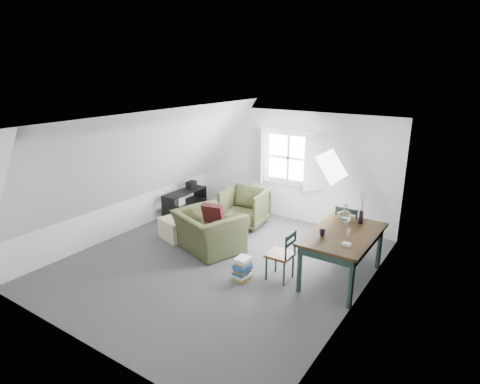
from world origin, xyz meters
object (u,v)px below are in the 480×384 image
Objects in this scene: dining_chair_near at (282,254)px; magazine_stack at (243,269)px; ottoman at (179,228)px; armchair_near at (209,250)px; armchair_far at (245,225)px; dining_table at (343,239)px; dining_chair_far at (348,230)px; media_shelf at (184,205)px.

magazine_stack is at bearing -59.87° from dining_chair_near.
ottoman reaches higher than magazine_stack.
ottoman reaches higher than armchair_near.
dining_chair_near reaches higher than armchair_far.
dining_chair_far is at bearing 100.90° from dining_table.
armchair_near is 2.67m from dining_chair_far.
dining_table is at bearing 3.48° from ottoman.
armchair_near is 0.72× the size of dining_table.
dining_chair_near reaches higher than dining_table.
media_shelf reaches higher than armchair_near.
ottoman is (-0.76, -1.35, 0.21)m from armchair_far.
media_shelf is at bearing 165.93° from dining_table.
dining_chair_far is 1.15× the size of dining_chair_near.
armchair_near is at bearing -175.23° from dining_table.
dining_table reaches higher than media_shelf.
dining_chair_far is (2.43, -0.23, 0.52)m from armchair_far.
dining_chair_near is 0.70m from magazine_stack.
armchair_far is 1.58m from media_shelf.
dining_chair_near is at bearing -49.93° from armchair_far.
dining_chair_near is 3.63m from media_shelf.
dining_chair_far reaches higher than armchair_near.
ottoman is at bearing -102.19° from dining_chair_near.
dining_chair_far is at bearing 152.90° from dining_chair_near.
dining_table reaches higher than armchair_near.
armchair_far is 0.79× the size of media_shelf.
armchair_far is (-0.12, 1.48, 0.00)m from armchair_near.
armchair_near is at bearing -101.83° from dining_chair_near.
dining_table is at bearing -30.40° from armchair_far.
dining_chair_near is 2.25× the size of magazine_stack.
ottoman is at bearing -179.32° from dining_table.
armchair_near is 1.20× the size of dining_chair_far.
dining_table is at bearing 34.11° from magazine_stack.
armchair_far is at bearing -137.49° from dining_chair_near.
dining_table is (3.41, 0.21, 0.51)m from ottoman.
armchair_far reaches higher than magazine_stack.
armchair_far is 2.41× the size of magazine_stack.
magazine_stack is at bearing -65.09° from armchair_far.
dining_chair_far is at bearing 19.31° from ottoman.
dining_chair_near is (2.58, -0.34, 0.24)m from ottoman.
ottoman is 2.17m from magazine_stack.
media_shelf is (-1.65, 1.17, 0.27)m from armchair_near.
magazine_stack is at bearing 172.87° from armchair_near.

